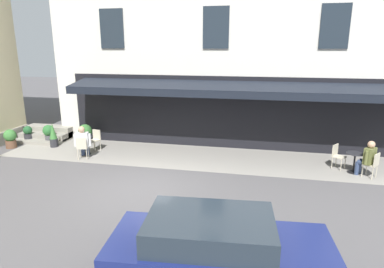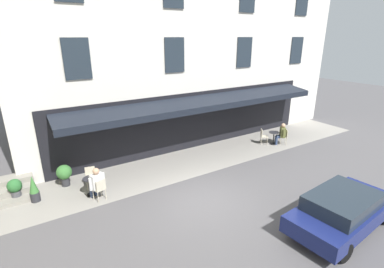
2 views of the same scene
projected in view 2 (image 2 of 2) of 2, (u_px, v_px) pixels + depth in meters
The scene contains 16 objects.
ground_plane at pixel (202, 201), 11.05m from camera, with size 70.00×70.00×0.00m, color #565456.
sidewalk_cafe_terrace at pixel (216, 154), 15.41m from camera, with size 20.50×3.20×0.01m, color gray.
cafe_building_facade at pixel (171, 13), 18.19m from camera, with size 20.00×10.70×15.00m.
back_alley_steps at pixel (1, 191), 11.28m from camera, with size 2.40×1.75×0.60m.
cafe_table_near_entrance at pixel (91, 184), 11.34m from camera, with size 0.60×0.60×0.75m.
cafe_chair_cream_facing_street at pixel (100, 188), 10.94m from camera, with size 0.50×0.50×0.91m.
cafe_chair_cream_corner_right at pixel (91, 176), 11.88m from camera, with size 0.48×0.48×0.91m.
cafe_table_mid_terrace at pixel (274, 136), 16.72m from camera, with size 0.60×0.60×0.75m.
cafe_chair_cream_by_window at pixel (285, 136), 16.64m from camera, with size 0.56×0.56×0.91m.
cafe_chair_cream_back_row at pixel (263, 135), 16.73m from camera, with size 0.56×0.56×0.91m.
seated_patron_in_white at pixel (96, 182), 11.01m from camera, with size 0.66×0.64×1.34m.
seated_companion_in_olive at pixel (281, 133), 16.61m from camera, with size 0.64×0.62×1.31m.
potted_plant_entrance_right at pixel (34, 189), 10.87m from camera, with size 0.35×0.35×1.09m.
potted_plant_by_steps at pixel (64, 173), 12.02m from camera, with size 0.63×0.63×0.95m.
potted_plant_under_sign at pixel (15, 188), 11.01m from camera, with size 0.53×0.53×0.86m.
parked_car_navy at pixel (343, 210), 9.27m from camera, with size 4.43×2.13×1.33m.
Camera 2 is at (5.48, 7.88, 6.10)m, focal length 26.45 mm.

